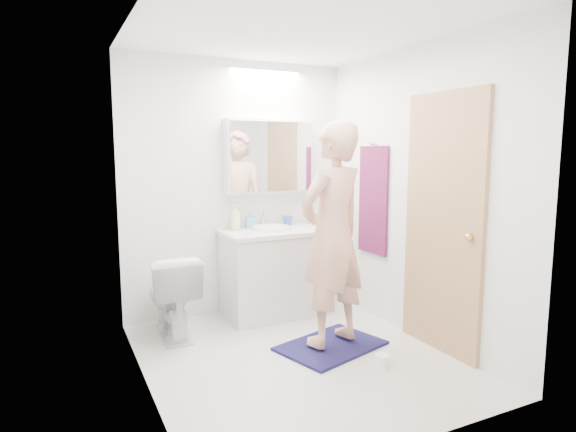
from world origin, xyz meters
TOP-DOWN VIEW (x-y plane):
  - floor at (0.00, 0.00)m, footprint 2.50×2.50m
  - ceiling at (0.00, 0.00)m, footprint 2.50×2.50m
  - wall_back at (0.00, 1.25)m, footprint 2.50×0.00m
  - wall_front at (0.00, -1.25)m, footprint 2.50×0.00m
  - wall_left at (-1.10, 0.00)m, footprint 0.00×2.50m
  - wall_right at (1.10, 0.00)m, footprint 0.00×2.50m
  - vanity_cabinet at (0.24, 0.96)m, footprint 0.90×0.55m
  - countertop at (0.24, 0.96)m, footprint 0.95×0.58m
  - sink_basin at (0.24, 0.99)m, footprint 0.36×0.36m
  - faucet at (0.24, 1.19)m, footprint 0.02×0.02m
  - medicine_cabinet at (0.30, 1.18)m, footprint 0.88×0.14m
  - mirror_panel at (0.30, 1.10)m, footprint 0.84×0.01m
  - toilet at (-0.74, 0.85)m, footprint 0.42×0.71m
  - bath_rug at (0.33, 0.04)m, footprint 0.92×0.75m
  - person at (0.33, 0.04)m, footprint 0.72×0.57m
  - door at (1.08, -0.35)m, footprint 0.04×0.80m
  - door_knob at (1.04, -0.65)m, footprint 0.06×0.06m
  - towel at (1.08, 0.55)m, footprint 0.02×0.42m
  - towel_hook at (1.07, 0.55)m, footprint 0.07×0.02m
  - soap_bottle_a at (-0.07, 1.11)m, footprint 0.12×0.13m
  - soap_bottle_b at (0.09, 1.15)m, footprint 0.09×0.09m
  - toothbrush_cup at (0.47, 1.12)m, footprint 0.13×0.13m
  - toilet_paper_roll at (0.47, -0.44)m, footprint 0.11×0.11m

SIDE VIEW (x-z plane):
  - floor at x=0.00m, z-range 0.00..0.00m
  - bath_rug at x=0.33m, z-range 0.00..0.02m
  - toilet_paper_roll at x=0.47m, z-range 0.00..0.10m
  - toilet at x=-0.74m, z-range 0.00..0.71m
  - vanity_cabinet at x=0.24m, z-range 0.00..0.78m
  - countertop at x=0.24m, z-range 0.78..0.82m
  - sink_basin at x=0.24m, z-range 0.82..0.85m
  - toothbrush_cup at x=0.47m, z-range 0.82..0.92m
  - faucet at x=0.24m, z-range 0.82..0.98m
  - soap_bottle_b at x=0.09m, z-range 0.82..0.99m
  - person at x=0.33m, z-range 0.05..1.78m
  - soap_bottle_a at x=-0.07m, z-range 0.82..1.06m
  - door_knob at x=1.04m, z-range 0.92..0.98m
  - door at x=1.08m, z-range 0.00..2.00m
  - towel at x=1.08m, z-range 0.60..1.60m
  - wall_back at x=0.00m, z-range -0.05..2.45m
  - wall_front at x=0.00m, z-range -0.05..2.45m
  - wall_left at x=-1.10m, z-range -0.05..2.45m
  - wall_right at x=1.10m, z-range -0.05..2.45m
  - medicine_cabinet at x=0.30m, z-range 1.15..1.85m
  - mirror_panel at x=0.30m, z-range 1.17..1.83m
  - towel_hook at x=1.07m, z-range 1.61..1.63m
  - ceiling at x=0.00m, z-range 2.40..2.40m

